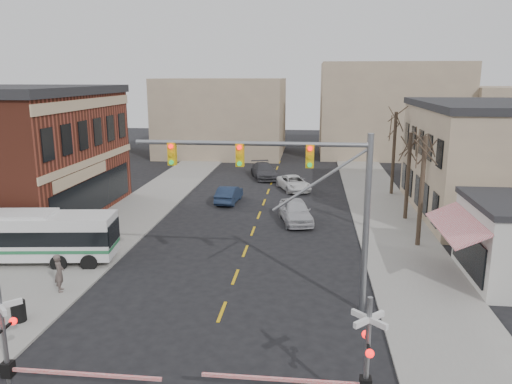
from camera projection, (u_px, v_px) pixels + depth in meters
The scene contains 17 objects.
ground at pixel (213, 334), 20.41m from camera, with size 160.00×160.00×0.00m, color black.
sidewalk_west at pixel (146, 204), 40.77m from camera, with size 5.00×60.00×0.12m, color gray.
sidewalk_east at pixel (383, 211), 38.74m from camera, with size 5.00×60.00×0.12m, color gray.
tree_east_a at pixel (421, 192), 30.11m from camera, with size 0.28×0.28×6.75m.
tree_east_b at pixel (408, 176), 35.93m from camera, with size 0.28×0.28×6.30m.
tree_east_c at pixel (394, 153), 43.55m from camera, with size 0.28×0.28×7.20m.
transit_bus at pixel (16, 236), 27.81m from camera, with size 11.14×3.74×2.81m.
traffic_signal_mast at pixel (302, 185), 21.48m from camera, with size 10.23×0.30×8.00m.
rr_crossing_west at pixel (17, 345), 15.83m from camera, with size 5.60×1.36×4.00m.
rr_crossing_east at pixel (353, 359), 15.10m from camera, with size 5.60×1.36×4.00m.
trash_bin at pixel (19, 311), 21.18m from camera, with size 0.60×0.60×0.90m, color black.
car_a at pixel (296, 211), 35.85m from camera, with size 1.98×4.91×1.67m, color #B3B3B8.
car_b at pixel (229, 194), 41.53m from camera, with size 1.50×4.29×1.41m, color #17243B.
car_c at pixel (294, 183), 46.01m from camera, with size 2.21×4.79×1.33m, color silver.
car_d at pixel (264, 171), 51.37m from camera, with size 2.16×5.32×1.54m, color #3B3B40.
pedestrian_near at pixel (59, 273), 24.04m from camera, with size 0.68×0.45×1.88m, color #574A45.
pedestrian_far at pixel (45, 241), 29.01m from camera, with size 0.80×0.62×1.64m, color #353F5D.
Camera 1 is at (3.78, -18.25, 10.32)m, focal length 35.00 mm.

